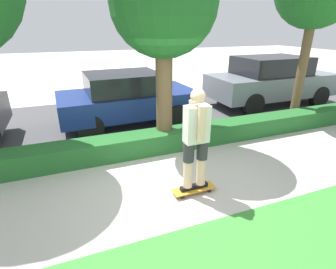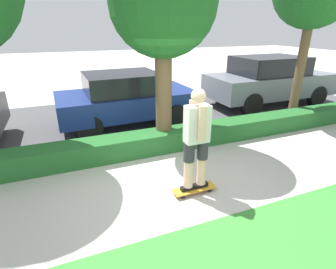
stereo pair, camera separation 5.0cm
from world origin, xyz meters
TOP-DOWN VIEW (x-y plane):
  - ground_plane at (0.00, 0.00)m, footprint 60.00×60.00m
  - street_asphalt at (0.00, 4.20)m, footprint 18.00×5.00m
  - hedge_row at (0.00, 1.60)m, footprint 18.00×0.60m
  - skateboard at (0.26, -0.24)m, footprint 0.77×0.24m
  - skater_person at (0.26, -0.24)m, footprint 0.51×0.45m
  - tree_mid at (0.45, 1.73)m, footprint 2.18×2.18m
  - parked_car_middle at (0.02, 3.68)m, footprint 3.94×2.05m
  - parked_car_rear at (5.37, 3.82)m, footprint 4.65×2.00m

SIDE VIEW (x-z plane):
  - ground_plane at x=0.00m, z-range 0.00..0.00m
  - street_asphalt at x=0.00m, z-range 0.00..0.01m
  - skateboard at x=0.26m, z-range 0.03..0.11m
  - hedge_row at x=0.00m, z-range 0.00..0.46m
  - parked_car_middle at x=0.02m, z-range 0.04..1.54m
  - parked_car_rear at x=5.37m, z-range 0.04..1.77m
  - skater_person at x=0.26m, z-range 0.15..1.91m
  - tree_mid at x=0.45m, z-range 0.97..5.21m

